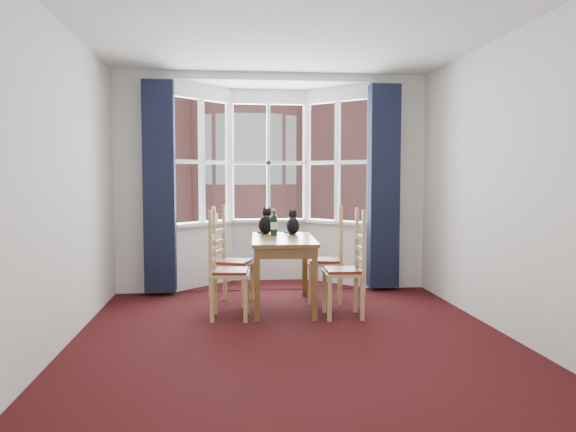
{
  "coord_description": "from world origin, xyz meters",
  "views": [
    {
      "loc": [
        -0.59,
        -5.0,
        1.48
      ],
      "look_at": [
        0.07,
        1.05,
        1.05
      ],
      "focal_mm": 35.0,
      "sensor_mm": 36.0,
      "label": 1
    }
  ],
  "objects": [
    {
      "name": "wall_left",
      "position": [
        -2.0,
        0.0,
        1.4
      ],
      "size": [
        0.0,
        4.5,
        4.5
      ],
      "primitive_type": "plane",
      "rotation": [
        1.57,
        0.0,
        1.57
      ],
      "color": "silver",
      "rests_on": "floor"
    },
    {
      "name": "wall_near",
      "position": [
        0.0,
        -2.25,
        1.4
      ],
      "size": [
        4.0,
        0.0,
        4.0
      ],
      "primitive_type": "plane",
      "rotation": [
        -1.57,
        0.0,
        0.0
      ],
      "color": "silver",
      "rests_on": "floor"
    },
    {
      "name": "street",
      "position": [
        0.0,
        32.25,
        -6.0
      ],
      "size": [
        80.0,
        80.0,
        0.0
      ],
      "primitive_type": "plane",
      "color": "#333335",
      "rests_on": "ground"
    },
    {
      "name": "bay_window",
      "position": [
        0.0,
        2.75,
        1.4
      ],
      "size": [
        2.76,
        0.94,
        2.8
      ],
      "color": "white",
      "rests_on": "floor"
    },
    {
      "name": "wall_back_pier_right",
      "position": [
        1.65,
        2.25,
        1.4
      ],
      "size": [
        0.7,
        0.12,
        2.8
      ],
      "primitive_type": "cube",
      "color": "silver",
      "rests_on": "floor"
    },
    {
      "name": "chair_right_far",
      "position": [
        0.65,
        1.45,
        0.47
      ],
      "size": [
        0.46,
        0.48,
        0.92
      ],
      "color": "tan",
      "rests_on": "floor"
    },
    {
      "name": "wine_bottle",
      "position": [
        -0.05,
        1.49,
        0.93
      ],
      "size": [
        0.08,
        0.08,
        0.31
      ],
      "color": "black",
      "rests_on": "dining_table"
    },
    {
      "name": "chair_left_near",
      "position": [
        -0.66,
        0.82,
        0.47
      ],
      "size": [
        0.43,
        0.45,
        0.92
      ],
      "color": "tan",
      "rests_on": "floor"
    },
    {
      "name": "chair_right_near",
      "position": [
        0.71,
        0.74,
        0.47
      ],
      "size": [
        0.41,
        0.43,
        0.92
      ],
      "color": "tan",
      "rests_on": "floor"
    },
    {
      "name": "curtain_right",
      "position": [
        1.42,
        2.07,
        1.35
      ],
      "size": [
        0.38,
        0.22,
        2.6
      ],
      "primitive_type": "cube",
      "color": "#161C33",
      "rests_on": "floor"
    },
    {
      "name": "floor",
      "position": [
        0.0,
        0.0,
        0.0
      ],
      "size": [
        4.5,
        4.5,
        0.0
      ],
      "primitive_type": "plane",
      "color": "black",
      "rests_on": "ground"
    },
    {
      "name": "cat_left",
      "position": [
        -0.13,
        1.72,
        0.92
      ],
      "size": [
        0.22,
        0.27,
        0.33
      ],
      "color": "black",
      "rests_on": "dining_table"
    },
    {
      "name": "chair_left_far",
      "position": [
        -0.6,
        1.5,
        0.47
      ],
      "size": [
        0.51,
        0.53,
        0.92
      ],
      "color": "tan",
      "rests_on": "floor"
    },
    {
      "name": "wall_back_pier_left",
      "position": [
        -1.65,
        2.25,
        1.4
      ],
      "size": [
        0.7,
        0.12,
        2.8
      ],
      "primitive_type": "cube",
      "color": "silver",
      "rests_on": "floor"
    },
    {
      "name": "cat_right",
      "position": [
        0.19,
        1.66,
        0.91
      ],
      "size": [
        0.17,
        0.23,
        0.3
      ],
      "color": "black",
      "rests_on": "dining_table"
    },
    {
      "name": "dining_table",
      "position": [
        0.03,
        1.22,
        0.68
      ],
      "size": [
        0.76,
        1.32,
        0.79
      ],
      "color": "brown",
      "rests_on": "floor"
    },
    {
      "name": "wall_right",
      "position": [
        2.0,
        0.0,
        1.4
      ],
      "size": [
        0.0,
        4.5,
        4.5
      ],
      "primitive_type": "plane",
      "rotation": [
        1.57,
        0.0,
        -1.57
      ],
      "color": "silver",
      "rests_on": "floor"
    },
    {
      "name": "candle_short",
      "position": [
        -0.75,
        2.63,
        0.93
      ],
      "size": [
        0.06,
        0.06,
        0.11
      ],
      "primitive_type": "cylinder",
      "color": "white",
      "rests_on": "bay_window"
    },
    {
      "name": "curtain_left",
      "position": [
        -1.42,
        2.07,
        1.35
      ],
      "size": [
        0.38,
        0.22,
        2.6
      ],
      "primitive_type": "cube",
      "color": "#161C33",
      "rests_on": "floor"
    },
    {
      "name": "candle_tall",
      "position": [
        -0.8,
        2.6,
        0.92
      ],
      "size": [
        0.06,
        0.06,
        0.11
      ],
      "primitive_type": "cylinder",
      "color": "white",
      "rests_on": "bay_window"
    },
    {
      "name": "tenement_building",
      "position": [
        0.0,
        14.01,
        1.6
      ],
      "size": [
        18.4,
        7.8,
        15.2
      ],
      "color": "#92534B",
      "rests_on": "street"
    },
    {
      "name": "ceiling",
      "position": [
        0.0,
        0.0,
        2.8
      ],
      "size": [
        4.5,
        4.5,
        0.0
      ],
      "primitive_type": "plane",
      "rotation": [
        3.14,
        0.0,
        0.0
      ],
      "color": "white",
      "rests_on": "floor"
    }
  ]
}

